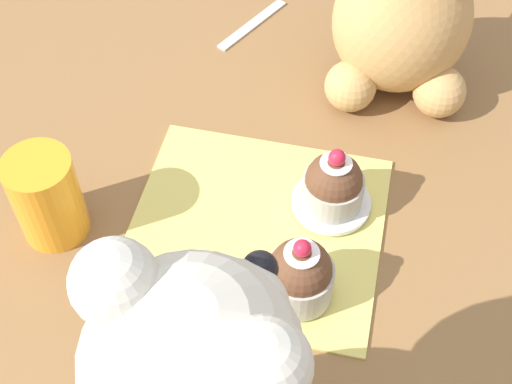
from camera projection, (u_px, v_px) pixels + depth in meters
name	position (u px, v px, depth m)	size (l,w,h in m)	color
ground_plane	(256.00, 229.00, 0.66)	(4.00, 4.00, 0.00)	olive
knitted_placemat	(256.00, 228.00, 0.65)	(0.23, 0.22, 0.01)	#E0D166
cupcake_near_cream_bear	(300.00, 275.00, 0.59)	(0.06, 0.06, 0.07)	#B2ADA3
saucer_plate	(331.00, 202.00, 0.67)	(0.07, 0.07, 0.01)	silver
cupcake_near_tan_bear	(333.00, 184.00, 0.64)	(0.06, 0.06, 0.07)	#B2ADA3
juice_glass	(47.00, 197.00, 0.62)	(0.06, 0.06, 0.09)	orange
teaspoon	(252.00, 24.00, 0.84)	(0.11, 0.01, 0.01)	silver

